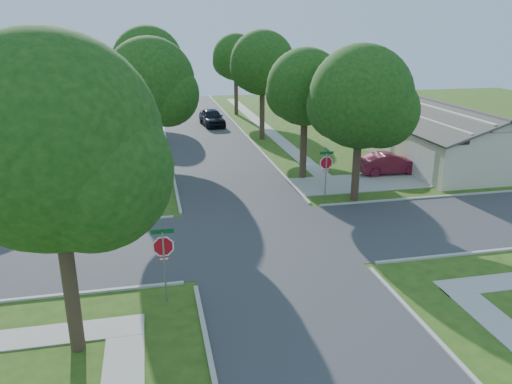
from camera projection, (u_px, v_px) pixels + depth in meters
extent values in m
plane|color=#2C4914|center=(264.00, 238.00, 23.43)|extent=(100.00, 100.00, 0.00)
cube|color=#333335|center=(264.00, 238.00, 23.43)|extent=(7.00, 100.00, 0.02)
cube|color=#9E9B91|center=(265.00, 127.00, 48.74)|extent=(1.20, 40.00, 0.04)
cube|color=#9E9B91|center=(137.00, 133.00, 46.31)|extent=(1.20, 40.00, 0.04)
cube|color=#9E9B91|center=(360.00, 183.00, 31.58)|extent=(8.80, 3.60, 0.05)
cube|color=gray|center=(165.00, 267.00, 17.71)|extent=(0.06, 0.06, 2.70)
cylinder|color=white|center=(163.00, 247.00, 17.45)|extent=(1.05, 0.02, 1.05)
cylinder|color=red|center=(163.00, 247.00, 17.45)|extent=(0.90, 0.03, 0.90)
cube|color=red|center=(164.00, 259.00, 17.60)|extent=(0.34, 0.03, 0.12)
cube|color=white|center=(164.00, 259.00, 17.60)|extent=(0.30, 0.03, 0.08)
cube|color=#0C5426|center=(162.00, 232.00, 17.27)|extent=(0.80, 0.02, 0.16)
cube|color=#0C5426|center=(162.00, 227.00, 17.22)|extent=(0.02, 0.80, 0.16)
cube|color=gray|center=(326.00, 176.00, 28.30)|extent=(0.06, 0.06, 2.70)
cylinder|color=white|center=(326.00, 163.00, 28.04)|extent=(1.05, 0.02, 1.05)
cylinder|color=red|center=(326.00, 163.00, 28.04)|extent=(0.90, 0.03, 0.90)
cube|color=red|center=(326.00, 171.00, 28.19)|extent=(0.34, 0.03, 0.12)
cube|color=white|center=(326.00, 171.00, 28.19)|extent=(0.30, 0.03, 0.08)
cube|color=#0C5426|center=(327.00, 153.00, 27.86)|extent=(0.80, 0.02, 0.16)
cube|color=#0C5426|center=(327.00, 150.00, 27.80)|extent=(0.02, 0.80, 0.16)
cylinder|color=#38281C|center=(303.00, 148.00, 32.08)|extent=(0.44, 0.44, 3.95)
sphere|color=#123F0F|center=(305.00, 87.00, 30.84)|extent=(4.80, 4.80, 4.80)
sphere|color=#123F0F|center=(320.00, 97.00, 30.75)|extent=(3.46, 3.46, 3.46)
sphere|color=#123F0F|center=(291.00, 94.00, 31.40)|extent=(3.26, 3.26, 3.26)
cylinder|color=#38281C|center=(262.00, 115.00, 43.15)|extent=(0.44, 0.44, 4.30)
sphere|color=#123F0F|center=(262.00, 63.00, 41.76)|extent=(5.40, 5.40, 5.40)
sphere|color=#123F0F|center=(275.00, 71.00, 41.66)|extent=(3.89, 3.89, 3.89)
sphere|color=#123F0F|center=(251.00, 69.00, 42.40)|extent=(3.67, 3.67, 3.67)
cylinder|color=#38281C|center=(236.00, 95.00, 55.21)|extent=(0.44, 0.44, 4.20)
sphere|color=#123F0F|center=(236.00, 57.00, 53.90)|extent=(5.00, 5.00, 5.00)
sphere|color=#123F0F|center=(244.00, 63.00, 53.81)|extent=(3.60, 3.60, 3.60)
sphere|color=#123F0F|center=(228.00, 61.00, 54.49)|extent=(3.40, 3.40, 3.40)
cylinder|color=#38281C|center=(155.00, 154.00, 30.16)|extent=(0.44, 0.44, 4.25)
sphere|color=#123F0F|center=(150.00, 82.00, 28.81)|extent=(5.20, 5.20, 5.20)
sphere|color=#123F0F|center=(167.00, 94.00, 28.72)|extent=(3.74, 3.74, 3.74)
sphere|color=#123F0F|center=(137.00, 90.00, 29.42)|extent=(3.54, 3.54, 3.54)
cylinder|color=#38281C|center=(151.00, 118.00, 41.25)|extent=(0.44, 0.44, 4.44)
sphere|color=#123F0F|center=(148.00, 61.00, 39.81)|extent=(5.60, 5.60, 5.60)
sphere|color=#123F0F|center=(161.00, 71.00, 39.71)|extent=(4.03, 4.03, 4.03)
sphere|color=#123F0F|center=(138.00, 68.00, 40.47)|extent=(3.81, 3.81, 3.81)
cylinder|color=#38281C|center=(150.00, 99.00, 53.38)|extent=(0.44, 0.44, 3.90)
sphere|color=#123F0F|center=(147.00, 63.00, 52.18)|extent=(4.60, 4.60, 4.60)
sphere|color=#123F0F|center=(156.00, 69.00, 52.10)|extent=(3.31, 3.31, 3.31)
sphere|color=#123F0F|center=(141.00, 67.00, 52.72)|extent=(3.13, 3.13, 3.13)
cylinder|color=#38281C|center=(71.00, 291.00, 14.81)|extent=(0.44, 0.44, 4.04)
sphere|color=#123F0F|center=(51.00, 141.00, 13.36)|extent=(6.00, 6.00, 6.00)
sphere|color=#123F0F|center=(93.00, 172.00, 13.26)|extent=(4.32, 4.32, 4.32)
sphere|color=#123F0F|center=(25.00, 158.00, 14.07)|extent=(4.08, 4.08, 4.08)
cylinder|color=#38281C|center=(356.00, 170.00, 28.02)|extent=(0.44, 0.44, 3.54)
sphere|color=#123F0F|center=(361.00, 97.00, 26.72)|extent=(5.60, 5.60, 5.60)
sphere|color=#123F0F|center=(381.00, 111.00, 26.62)|extent=(4.03, 4.03, 4.03)
sphere|color=#123F0F|center=(341.00, 106.00, 27.38)|extent=(3.81, 3.81, 3.81)
cube|color=beige|center=(443.00, 142.00, 36.37)|extent=(8.00, 13.00, 2.80)
cube|color=#4B4640|center=(471.00, 113.00, 36.12)|extent=(4.42, 13.60, 1.56)
cube|color=#4B4640|center=(421.00, 115.00, 35.32)|extent=(4.42, 13.60, 1.56)
cube|color=silver|center=(420.00, 163.00, 32.05)|extent=(0.06, 3.20, 2.20)
cube|color=silver|center=(388.00, 148.00, 36.30)|extent=(0.06, 0.90, 2.00)
cube|color=#1E2633|center=(373.00, 133.00, 38.53)|extent=(0.06, 1.80, 1.10)
cube|color=beige|center=(349.00, 105.00, 53.06)|extent=(8.00, 13.00, 2.80)
cube|color=#4B4640|center=(368.00, 85.00, 52.80)|extent=(4.42, 13.60, 1.56)
cube|color=#4B4640|center=(332.00, 86.00, 52.00)|extent=(4.42, 13.60, 1.56)
cube|color=silver|center=(325.00, 116.00, 48.73)|extent=(0.06, 3.20, 2.20)
cube|color=silver|center=(311.00, 109.00, 52.98)|extent=(0.06, 0.90, 2.00)
cube|color=#1E2633|center=(304.00, 101.00, 55.22)|extent=(0.06, 1.80, 1.10)
cube|color=#4B4640|center=(11.00, 120.00, 33.44)|extent=(4.42, 13.60, 1.56)
cube|color=silver|center=(36.00, 168.00, 30.98)|extent=(0.06, 3.20, 2.20)
cube|color=silver|center=(49.00, 152.00, 35.23)|extent=(0.06, 0.90, 2.00)
cube|color=#1E2633|center=(54.00, 137.00, 37.46)|extent=(0.06, 1.80, 1.10)
cube|color=beige|center=(34.00, 111.00, 49.45)|extent=(8.00, 13.00, 2.80)
cube|color=#4B4640|center=(53.00, 90.00, 49.20)|extent=(4.42, 13.60, 1.56)
cube|color=#4B4640|center=(9.00, 91.00, 48.40)|extent=(4.42, 13.60, 1.56)
cube|color=silver|center=(72.00, 119.00, 46.74)|extent=(0.06, 3.20, 2.20)
cube|color=silver|center=(78.00, 113.00, 50.99)|extent=(0.06, 0.90, 2.00)
cube|color=#1E2633|center=(80.00, 104.00, 53.22)|extent=(0.06, 1.80, 1.10)
imported|color=maroon|center=(389.00, 163.00, 33.40)|extent=(4.34, 1.58, 1.42)
imported|color=black|center=(212.00, 117.00, 49.34)|extent=(2.41, 5.02, 1.66)
imported|color=black|center=(164.00, 110.00, 54.85)|extent=(2.01, 4.32, 1.22)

